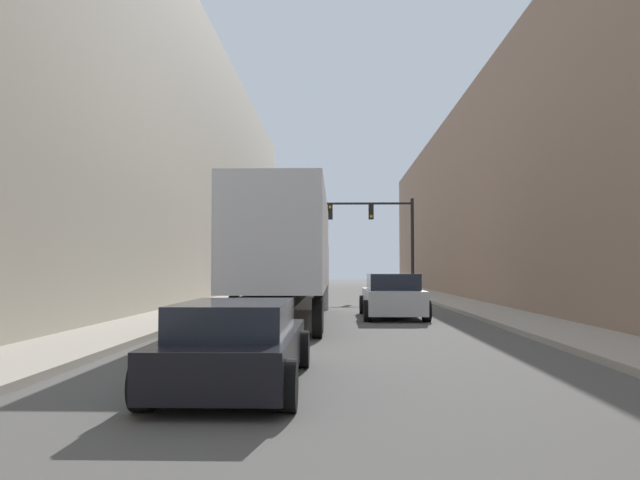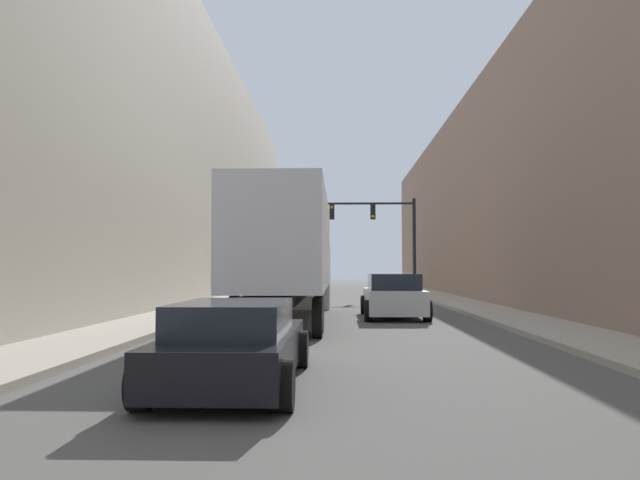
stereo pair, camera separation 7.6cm
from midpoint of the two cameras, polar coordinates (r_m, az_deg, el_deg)
name	(u,v)px [view 2 (the right image)]	position (r m, az deg, el deg)	size (l,w,h in m)	color
sidewalk_right	(465,304)	(29.69, 13.21, -5.76)	(2.31, 80.00, 0.15)	#B2A899
sidewalk_left	(216,304)	(29.65, -9.39, -5.79)	(2.31, 80.00, 0.15)	#B2A899
building_right	(554,183)	(30.99, 20.67, 4.86)	(6.00, 80.00, 11.36)	#997A66
building_left	(131,145)	(31.23, -16.87, 8.31)	(6.00, 80.00, 15.19)	#BCB29E
semi_truck	(290,252)	(21.42, -2.65, -1.08)	(2.58, 14.25, 4.06)	silver
sedan_car	(235,344)	(9.42, -7.53, -9.44)	(1.98, 4.69, 1.24)	black
suv_car	(393,296)	(22.26, 6.80, -5.15)	(2.16, 4.79, 1.55)	silver
traffic_signal_gantry	(383,228)	(37.64, 5.81, 1.13)	(7.51, 0.35, 5.95)	black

